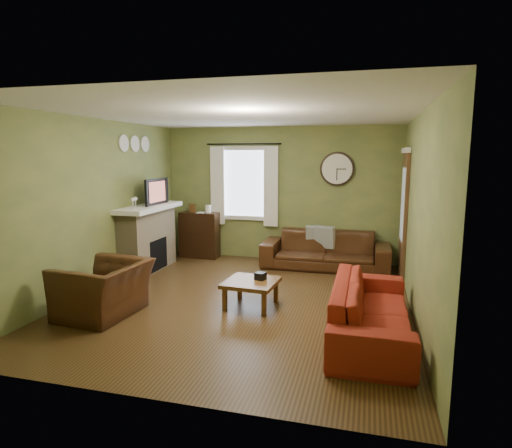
% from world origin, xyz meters
% --- Properties ---
extents(floor, '(4.60, 5.20, 0.00)m').
position_xyz_m(floor, '(0.00, 0.00, 0.00)').
color(floor, '#432E16').
rests_on(floor, ground).
extents(ceiling, '(4.60, 5.20, 0.00)m').
position_xyz_m(ceiling, '(0.00, 0.00, 2.60)').
color(ceiling, white).
rests_on(ceiling, ground).
extents(wall_left, '(0.00, 5.20, 2.60)m').
position_xyz_m(wall_left, '(-2.30, 0.00, 1.30)').
color(wall_left, olive).
rests_on(wall_left, ground).
extents(wall_right, '(0.00, 5.20, 2.60)m').
position_xyz_m(wall_right, '(2.30, 0.00, 1.30)').
color(wall_right, olive).
rests_on(wall_right, ground).
extents(wall_back, '(4.60, 0.00, 2.60)m').
position_xyz_m(wall_back, '(0.00, 2.60, 1.30)').
color(wall_back, olive).
rests_on(wall_back, ground).
extents(wall_front, '(4.60, 0.00, 2.60)m').
position_xyz_m(wall_front, '(0.00, -2.60, 1.30)').
color(wall_front, olive).
rests_on(wall_front, ground).
extents(fireplace, '(0.40, 1.40, 1.10)m').
position_xyz_m(fireplace, '(-2.10, 1.15, 0.55)').
color(fireplace, tan).
rests_on(fireplace, floor).
extents(firebox, '(0.04, 0.60, 0.55)m').
position_xyz_m(firebox, '(-1.91, 1.15, 0.30)').
color(firebox, black).
rests_on(firebox, fireplace).
extents(mantel, '(0.58, 1.60, 0.08)m').
position_xyz_m(mantel, '(-2.07, 1.15, 1.14)').
color(mantel, white).
rests_on(mantel, fireplace).
extents(tv, '(0.08, 0.60, 0.35)m').
position_xyz_m(tv, '(-2.05, 1.30, 1.35)').
color(tv, black).
rests_on(tv, mantel).
extents(tv_screen, '(0.02, 0.62, 0.36)m').
position_xyz_m(tv_screen, '(-1.97, 1.30, 1.41)').
color(tv_screen, '#994C3F').
rests_on(tv_screen, mantel).
extents(medallion_left, '(0.28, 0.28, 0.03)m').
position_xyz_m(medallion_left, '(-2.28, 0.80, 2.25)').
color(medallion_left, white).
rests_on(medallion_left, wall_left).
extents(medallion_mid, '(0.28, 0.28, 0.03)m').
position_xyz_m(medallion_mid, '(-2.28, 1.15, 2.25)').
color(medallion_mid, white).
rests_on(medallion_mid, wall_left).
extents(medallion_right, '(0.28, 0.28, 0.03)m').
position_xyz_m(medallion_right, '(-2.28, 1.50, 2.25)').
color(medallion_right, white).
rests_on(medallion_right, wall_left).
extents(window_pane, '(1.00, 0.02, 1.30)m').
position_xyz_m(window_pane, '(-0.70, 2.58, 1.50)').
color(window_pane, silver).
rests_on(window_pane, wall_back).
extents(curtain_rod, '(0.03, 0.03, 1.50)m').
position_xyz_m(curtain_rod, '(-0.70, 2.48, 2.27)').
color(curtain_rod, black).
rests_on(curtain_rod, wall_back).
extents(curtain_left, '(0.28, 0.04, 1.55)m').
position_xyz_m(curtain_left, '(-1.25, 2.48, 1.45)').
color(curtain_left, white).
rests_on(curtain_left, wall_back).
extents(curtain_right, '(0.28, 0.04, 1.55)m').
position_xyz_m(curtain_right, '(-0.15, 2.48, 1.45)').
color(curtain_right, white).
rests_on(curtain_right, wall_back).
extents(wall_clock, '(0.64, 0.06, 0.64)m').
position_xyz_m(wall_clock, '(1.10, 2.55, 1.80)').
color(wall_clock, white).
rests_on(wall_clock, wall_back).
extents(door, '(0.05, 0.90, 2.10)m').
position_xyz_m(door, '(2.27, 1.85, 1.05)').
color(door, brown).
rests_on(door, floor).
extents(bookshelf, '(0.77, 0.33, 0.92)m').
position_xyz_m(bookshelf, '(-1.59, 2.31, 0.46)').
color(bookshelf, black).
rests_on(bookshelf, floor).
extents(book, '(0.15, 0.21, 0.02)m').
position_xyz_m(book, '(-1.58, 2.23, 0.96)').
color(book, '#593818').
rests_on(book, bookshelf).
extents(sofa_brown, '(2.29, 0.90, 0.67)m').
position_xyz_m(sofa_brown, '(0.96, 2.13, 0.33)').
color(sofa_brown, '#371E0E').
rests_on(sofa_brown, floor).
extents(pillow_left, '(0.39, 0.12, 0.39)m').
position_xyz_m(pillow_left, '(0.77, 2.32, 0.55)').
color(pillow_left, gray).
rests_on(pillow_left, sofa_brown).
extents(pillow_right, '(0.42, 0.24, 0.40)m').
position_xyz_m(pillow_right, '(0.92, 2.26, 0.55)').
color(pillow_right, gray).
rests_on(pillow_right, sofa_brown).
extents(sofa_red, '(0.85, 2.17, 0.63)m').
position_xyz_m(sofa_red, '(1.77, -0.78, 0.32)').
color(sofa_red, maroon).
rests_on(sofa_red, floor).
extents(armchair, '(1.00, 1.13, 0.69)m').
position_xyz_m(armchair, '(-1.56, -0.98, 0.34)').
color(armchair, '#371E0E').
rests_on(armchair, floor).
extents(coffee_table, '(0.73, 0.73, 0.37)m').
position_xyz_m(coffee_table, '(0.19, -0.20, 0.18)').
color(coffee_table, '#593818').
rests_on(coffee_table, floor).
extents(tissue_box, '(0.16, 0.16, 0.10)m').
position_xyz_m(tissue_box, '(0.30, -0.12, 0.40)').
color(tissue_box, black).
rests_on(tissue_box, coffee_table).
extents(wine_glass_a, '(0.06, 0.06, 0.18)m').
position_xyz_m(wine_glass_a, '(-2.05, 0.62, 1.27)').
color(wine_glass_a, white).
rests_on(wine_glass_a, mantel).
extents(wine_glass_b, '(0.07, 0.07, 0.19)m').
position_xyz_m(wine_glass_b, '(-2.05, 0.70, 1.27)').
color(wine_glass_b, white).
rests_on(wine_glass_b, mantel).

